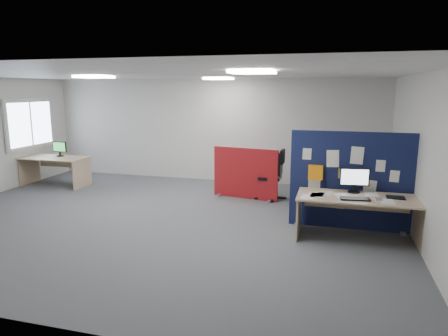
% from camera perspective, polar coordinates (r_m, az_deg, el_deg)
% --- Properties ---
extents(floor, '(9.00, 9.00, 0.00)m').
position_cam_1_polar(floor, '(7.74, -9.49, -7.27)').
color(floor, '#525459').
rests_on(floor, ground).
extents(ceiling, '(9.00, 7.00, 0.02)m').
position_cam_1_polar(ceiling, '(7.35, -10.19, 13.11)').
color(ceiling, white).
rests_on(ceiling, wall_back).
extents(wall_back, '(9.00, 0.02, 2.70)m').
position_cam_1_polar(wall_back, '(10.68, -1.86, 5.39)').
color(wall_back, silver).
rests_on(wall_back, floor).
extents(wall_front, '(9.00, 0.02, 2.70)m').
position_cam_1_polar(wall_front, '(4.57, -28.68, -3.95)').
color(wall_front, silver).
rests_on(wall_front, floor).
extents(wall_right, '(0.02, 7.00, 2.70)m').
position_cam_1_polar(wall_right, '(6.88, 26.56, 0.94)').
color(wall_right, silver).
rests_on(wall_right, floor).
extents(window, '(0.06, 1.70, 1.30)m').
position_cam_1_polar(window, '(11.53, -25.95, 5.70)').
color(window, white).
rests_on(window, wall_left).
extents(ceiling_lights, '(4.10, 4.10, 0.04)m').
position_cam_1_polar(ceiling_lights, '(7.84, -5.78, 12.89)').
color(ceiling_lights, white).
rests_on(ceiling_lights, ceiling).
extents(navy_divider, '(2.09, 0.30, 1.72)m').
position_cam_1_polar(navy_divider, '(7.28, 17.53, -1.81)').
color(navy_divider, '#100F38').
rests_on(navy_divider, floor).
extents(main_desk, '(1.92, 0.85, 0.73)m').
position_cam_1_polar(main_desk, '(6.88, 18.50, -5.14)').
color(main_desk, tan).
rests_on(main_desk, floor).
extents(monitor_main, '(0.48, 0.20, 0.42)m').
position_cam_1_polar(monitor_main, '(7.00, 18.17, -1.50)').
color(monitor_main, black).
rests_on(monitor_main, main_desk).
extents(keyboard, '(0.47, 0.22, 0.02)m').
position_cam_1_polar(keyboard, '(6.61, 18.21, -4.21)').
color(keyboard, black).
rests_on(keyboard, main_desk).
extents(mouse, '(0.11, 0.08, 0.03)m').
position_cam_1_polar(mouse, '(6.67, 21.22, -4.24)').
color(mouse, '#A7A6AC').
rests_on(mouse, main_desk).
extents(paper_tray, '(0.29, 0.23, 0.01)m').
position_cam_1_polar(paper_tray, '(6.94, 23.30, -3.88)').
color(paper_tray, black).
rests_on(paper_tray, main_desk).
extents(red_divider, '(1.51, 0.32, 1.15)m').
position_cam_1_polar(red_divider, '(8.96, 3.03, -0.86)').
color(red_divider, maroon).
rests_on(red_divider, floor).
extents(second_desk, '(1.65, 0.82, 0.73)m').
position_cam_1_polar(second_desk, '(11.09, -22.92, 0.57)').
color(second_desk, tan).
rests_on(second_desk, floor).
extents(monitor_second, '(0.42, 0.19, 0.38)m').
position_cam_1_polar(monitor_second, '(11.09, -22.43, 2.63)').
color(monitor_second, black).
rests_on(monitor_second, second_desk).
extents(office_chair, '(0.70, 0.74, 1.11)m').
position_cam_1_polar(office_chair, '(8.95, 7.33, -0.52)').
color(office_chair, black).
rests_on(office_chair, floor).
extents(desk_papers, '(1.43, 0.79, 0.00)m').
position_cam_1_polar(desk_papers, '(6.77, 15.94, -3.80)').
color(desk_papers, white).
rests_on(desk_papers, main_desk).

